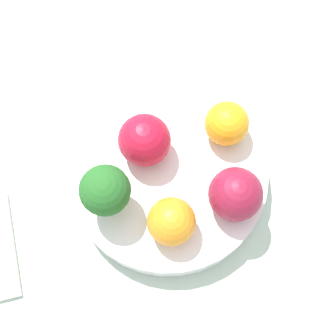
# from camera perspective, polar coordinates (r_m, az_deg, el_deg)

# --- Properties ---
(ground_plane) EXTENTS (6.00, 6.00, 0.00)m
(ground_plane) POSITION_cam_1_polar(r_m,az_deg,el_deg) (0.56, 0.00, -2.18)
(ground_plane) COLOR gray
(table_surface) EXTENTS (1.20, 1.20, 0.02)m
(table_surface) POSITION_cam_1_polar(r_m,az_deg,el_deg) (0.55, 0.00, -1.87)
(table_surface) COLOR #B2C6B2
(table_surface) RESTS_ON ground_plane
(bowl) EXTENTS (0.22, 0.22, 0.03)m
(bowl) POSITION_cam_1_polar(r_m,az_deg,el_deg) (0.52, 0.00, -0.98)
(bowl) COLOR white
(bowl) RESTS_ON table_surface
(broccoli) EXTENTS (0.05, 0.05, 0.07)m
(broccoli) POSITION_cam_1_polar(r_m,az_deg,el_deg) (0.46, -7.93, -2.28)
(broccoli) COLOR #99C17A
(broccoli) RESTS_ON bowl
(apple_red) EXTENTS (0.06, 0.06, 0.06)m
(apple_red) POSITION_cam_1_polar(r_m,az_deg,el_deg) (0.47, 8.23, -3.19)
(apple_red) COLOR maroon
(apple_red) RESTS_ON bowl
(apple_green) EXTENTS (0.06, 0.06, 0.06)m
(apple_green) POSITION_cam_1_polar(r_m,az_deg,el_deg) (0.49, -2.89, 3.40)
(apple_green) COLOR #B7142D
(apple_green) RESTS_ON bowl
(orange_front) EXTENTS (0.05, 0.05, 0.05)m
(orange_front) POSITION_cam_1_polar(r_m,az_deg,el_deg) (0.51, 7.16, 5.38)
(orange_front) COLOR orange
(orange_front) RESTS_ON bowl
(orange_back) EXTENTS (0.05, 0.05, 0.05)m
(orange_back) POSITION_cam_1_polar(r_m,az_deg,el_deg) (0.47, 0.42, -6.55)
(orange_back) COLOR orange
(orange_back) RESTS_ON bowl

